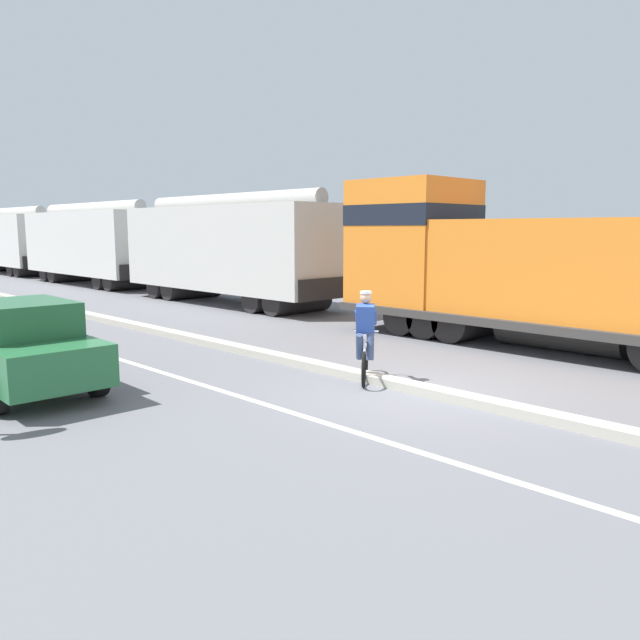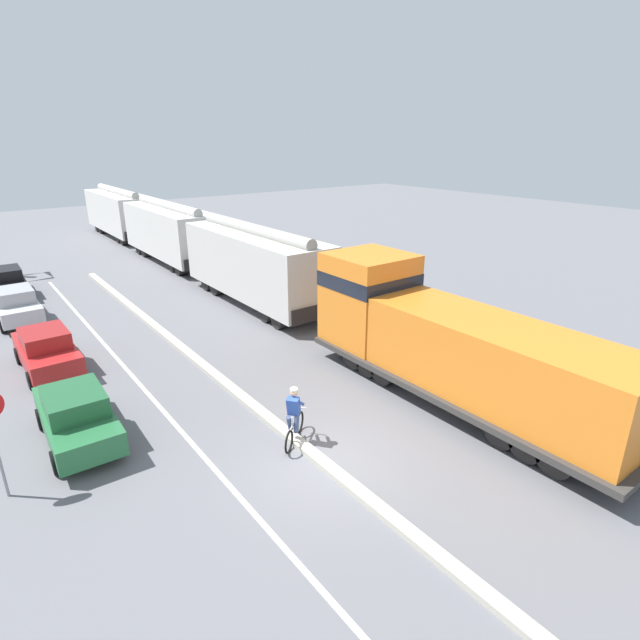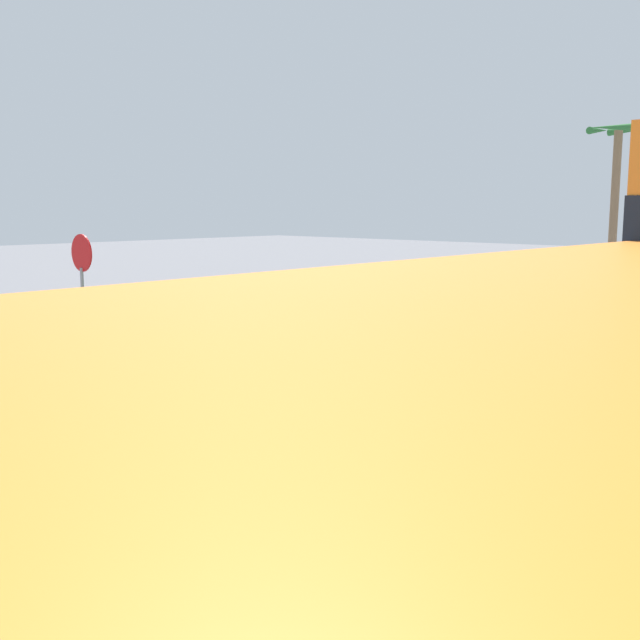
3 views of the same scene
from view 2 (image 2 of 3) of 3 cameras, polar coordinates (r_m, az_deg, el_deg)
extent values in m
plane|color=slate|center=(14.00, 0.05, -16.02)|extent=(120.00, 120.00, 0.00)
cube|color=#B2AD9E|center=(18.40, -11.35, -6.63)|extent=(0.36, 36.00, 0.16)
cube|color=silver|center=(17.69, -18.39, -8.77)|extent=(0.14, 36.00, 0.01)
cube|color=orange|center=(16.22, 17.51, -3.91)|extent=(2.70, 9.86, 2.40)
cube|color=orange|center=(19.10, 5.60, 2.39)|extent=(2.80, 2.80, 3.50)
cube|color=black|center=(18.87, 5.68, 4.67)|extent=(2.83, 2.83, 0.56)
cube|color=#383533|center=(17.04, 15.46, -6.96)|extent=(3.10, 11.60, 0.20)
cylinder|color=#4C4947|center=(17.11, 15.42, -7.41)|extent=(1.10, 3.00, 1.10)
cylinder|color=black|center=(19.51, 6.22, -3.37)|extent=(2.40, 1.00, 1.00)
cylinder|color=black|center=(18.99, 7.86, -4.13)|extent=(2.40, 1.00, 1.00)
cylinder|color=black|center=(18.49, 9.60, -4.93)|extent=(2.40, 1.00, 1.00)
cylinder|color=black|center=(16.01, 22.19, -10.49)|extent=(2.40, 1.00, 1.00)
cylinder|color=black|center=(15.70, 24.69, -11.52)|extent=(2.40, 1.00, 1.00)
cylinder|color=black|center=(15.43, 27.31, -12.57)|extent=(2.40, 1.00, 1.00)
cube|color=beige|center=(25.91, -7.39, 6.43)|extent=(2.90, 10.40, 3.10)
cylinder|color=#A4A29C|center=(25.56, -7.57, 10.19)|extent=(0.60, 9.88, 0.60)
cube|color=black|center=(30.75, -12.22, 6.03)|extent=(2.61, 0.10, 0.70)
cube|color=black|center=(22.02, -0.40, 0.83)|extent=(2.61, 0.10, 0.70)
cylinder|color=black|center=(29.58, -10.91, 4.56)|extent=(2.46, 0.90, 0.90)
cylinder|color=black|center=(28.63, -9.92, 4.10)|extent=(2.46, 0.90, 0.90)
cylinder|color=black|center=(24.19, -4.04, 1.34)|extent=(2.46, 0.90, 0.90)
cylinder|color=black|center=(23.32, -2.56, 0.64)|extent=(2.46, 0.90, 0.90)
cube|color=beige|center=(36.26, -16.74, 9.71)|extent=(2.90, 10.40, 3.10)
cylinder|color=#ACAAA3|center=(36.01, -17.02, 12.41)|extent=(0.60, 9.88, 0.60)
cube|color=black|center=(41.36, -19.22, 8.97)|extent=(2.61, 0.10, 0.70)
cube|color=black|center=(31.72, -13.08, 6.40)|extent=(2.61, 0.10, 0.70)
cylinder|color=black|center=(40.07, -18.46, 7.99)|extent=(2.46, 0.90, 0.90)
cylinder|color=black|center=(39.05, -17.91, 7.75)|extent=(2.46, 0.90, 0.90)
cylinder|color=black|center=(34.15, -14.82, 6.36)|extent=(2.46, 0.90, 0.90)
cylinder|color=black|center=(33.16, -14.08, 6.02)|extent=(2.46, 0.90, 0.90)
cube|color=beige|center=(47.19, -21.92, 11.41)|extent=(2.90, 10.40, 3.10)
cylinder|color=#ACA9A3|center=(47.00, -22.20, 13.48)|extent=(0.60, 9.88, 0.60)
cube|color=black|center=(52.39, -23.38, 10.63)|extent=(2.61, 0.10, 0.70)
cube|color=black|center=(42.39, -19.71, 9.16)|extent=(2.61, 0.10, 0.70)
cylinder|color=black|center=(51.05, -22.87, 9.91)|extent=(2.46, 0.90, 0.90)
cylinder|color=black|center=(49.99, -22.53, 9.77)|extent=(2.46, 0.90, 0.90)
cylinder|color=black|center=(44.91, -20.68, 8.96)|extent=(2.46, 0.90, 0.90)
cylinder|color=black|center=(43.87, -20.24, 8.77)|extent=(2.46, 0.90, 0.90)
cube|color=#286B3D|center=(16.15, -26.01, -10.14)|extent=(1.81, 4.25, 0.70)
cube|color=#225B34|center=(15.71, -26.27, -8.32)|extent=(1.55, 1.94, 0.60)
cube|color=#1E232D|center=(16.63, -26.87, -7.04)|extent=(1.43, 0.16, 0.51)
cylinder|color=black|center=(17.40, -29.26, -9.81)|extent=(0.24, 0.65, 0.64)
cylinder|color=black|center=(17.54, -24.04, -8.65)|extent=(0.24, 0.65, 0.64)
cylinder|color=black|center=(15.14, -27.91, -14.15)|extent=(0.24, 0.65, 0.64)
cylinder|color=black|center=(15.30, -21.86, -12.75)|extent=(0.24, 0.65, 0.64)
cube|color=red|center=(21.29, -28.73, -3.32)|extent=(1.77, 4.23, 0.70)
cube|color=maroon|center=(20.92, -28.95, -1.82)|extent=(1.53, 1.92, 0.60)
cube|color=#1E232D|center=(21.88, -29.40, -1.14)|extent=(1.43, 0.14, 0.51)
cylinder|color=black|center=(22.55, -31.18, -3.50)|extent=(0.23, 0.64, 0.64)
cylinder|color=black|center=(22.72, -27.21, -2.60)|extent=(0.23, 0.64, 0.64)
cylinder|color=black|center=(20.14, -30.12, -5.95)|extent=(0.23, 0.64, 0.64)
cylinder|color=black|center=(20.33, -25.68, -4.92)|extent=(0.23, 0.64, 0.64)
cube|color=#B7BABF|center=(27.61, -31.35, 1.24)|extent=(1.76, 4.22, 0.70)
cube|color=#9C9EA2|center=(27.29, -31.55, 2.45)|extent=(1.53, 1.92, 0.60)
cube|color=#1E232D|center=(28.27, -31.81, 2.82)|extent=(1.43, 0.14, 0.51)
cylinder|color=black|center=(29.03, -30.02, 1.57)|extent=(0.23, 0.64, 0.64)
cylinder|color=black|center=(26.41, -32.53, -0.57)|extent=(0.23, 0.64, 0.64)
cylinder|color=black|center=(26.55, -29.13, 0.18)|extent=(0.23, 0.64, 0.64)
cube|color=black|center=(32.15, -32.15, 3.43)|extent=(1.76, 4.22, 0.70)
cube|color=black|center=(31.85, -32.35, 4.49)|extent=(1.53, 1.92, 0.60)
cube|color=#1E232D|center=(32.84, -32.49, 4.76)|extent=(1.43, 0.14, 0.51)
cylinder|color=black|center=(33.54, -30.91, 3.64)|extent=(0.23, 0.64, 0.64)
cylinder|color=black|center=(31.03, -30.34, 2.58)|extent=(0.23, 0.64, 0.64)
torus|color=black|center=(15.08, -2.33, -11.59)|extent=(0.55, 0.46, 0.66)
torus|color=black|center=(14.24, -3.57, -13.74)|extent=(0.55, 0.46, 0.66)
cylinder|color=silver|center=(14.49, -2.95, -11.64)|extent=(0.65, 0.53, 0.05)
cylinder|color=silver|center=(14.67, -2.82, -12.04)|extent=(0.41, 0.34, 0.36)
cylinder|color=silver|center=(14.24, -3.23, -11.58)|extent=(0.04, 0.04, 0.30)
cylinder|color=silver|center=(14.73, -2.45, -9.93)|extent=(0.33, 0.40, 0.04)
cylinder|color=#38476B|center=(14.40, -3.49, -11.66)|extent=(0.32, 0.30, 0.52)
cylinder|color=#38476B|center=(14.34, -2.71, -11.77)|extent=(0.29, 0.27, 0.52)
cube|color=#2D4CA5|center=(14.16, -3.05, -9.79)|extent=(0.47, 0.47, 0.57)
sphere|color=tan|center=(14.03, -3.00, -8.27)|extent=(0.22, 0.22, 0.22)
cylinder|color=white|center=(13.98, -3.00, -7.91)|extent=(0.22, 0.22, 0.05)
cylinder|color=#2D4CA5|center=(14.37, -3.43, -9.32)|extent=(0.42, 0.36, 0.36)
cylinder|color=#2D4CA5|center=(14.28, -2.19, -9.48)|extent=(0.42, 0.36, 0.36)
camera|label=1|loc=(6.33, -49.31, -48.92)|focal=35.00mm
camera|label=3|loc=(15.31, 31.59, -1.44)|focal=42.00mm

